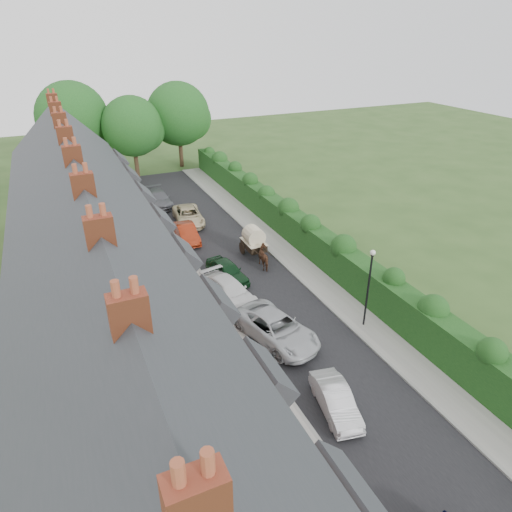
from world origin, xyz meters
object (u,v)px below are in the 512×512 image
Objects in this scene: car_red at (187,233)px; car_grey at (159,198)px; horse_cart at (254,239)px; lamppost at (369,279)px; car_green at (227,271)px; car_white at (229,291)px; car_silver_a at (336,400)px; car_beige at (188,216)px; horse at (265,257)px; car_silver_b at (276,328)px.

car_red is 9.23m from car_grey.
horse_cart reaches higher than car_grey.
car_green is (-5.52, 8.60, -2.59)m from lamppost.
car_white is at bearing 136.60° from lamppost.
car_white is 6.76m from horse_cart.
car_white reaches higher than car_silver_a.
car_white is at bearing -89.28° from car_beige.
horse_cart is at bearing -85.95° from horse.
car_beige is 1.50× the size of horse_cart.
lamppost is at bearing -54.74° from car_white.
lamppost is 1.22× the size of car_red.
car_silver_b is 18.81m from car_beige.
horse_cart is (4.13, 5.32, 0.68)m from car_white.
car_silver_a is 0.91× the size of car_red.
car_red is at bearing -102.59° from car_beige.
car_red is at bearing 78.00° from car_white.
car_beige is (0.32, 24.81, 0.07)m from car_silver_a.
horse_cart is (4.16, -14.06, 0.67)m from car_grey.
car_green is at bearing -86.74° from car_grey.
car_silver_a is 11.08m from car_white.
car_silver_b is at bearing 101.69° from car_silver_a.
horse is 0.57× the size of horse_cart.
car_grey is (-0.03, 19.38, 0.02)m from car_white.
car_silver_a is 0.76× the size of car_grey.
car_silver_a is at bearing -103.03° from car_silver_b.
car_beige is at bearing 74.62° from car_silver_b.
horse_cart is at bearing 58.78° from car_silver_b.
car_beige is 2.64× the size of horse.
car_silver_b is 1.15× the size of car_white.
car_green reaches higher than car_silver_a.
lamppost is at bearing -66.52° from car_green.
car_white is 0.98× the size of car_grey.
car_green is 0.81× the size of car_beige.
car_beige reaches higher than car_green.
horse is 2.17m from horse_cart.
car_red is 2.19× the size of horse.
car_beige is 5.77m from car_grey.
car_green is 1.22× the size of horse_cart.
car_grey is 14.68m from horse_cart.
horse is at bearing 54.79° from car_silver_b.
car_beige is (0.52, 11.20, 0.00)m from car_green.
lamppost is at bearing -78.82° from horse_cart.
car_grey is (-6.40, 25.40, -2.56)m from lamppost.
lamppost is at bearing -24.49° from car_silver_b.
car_silver_b is 7.60m from car_green.
car_silver_b reaches higher than car_white.
car_white is 2.71m from car_green.
car_beige is (1.25, 3.63, 0.01)m from car_red.
car_silver_b is at bearing -90.79° from car_white.
horse is at bearing -90.00° from horse_cart.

